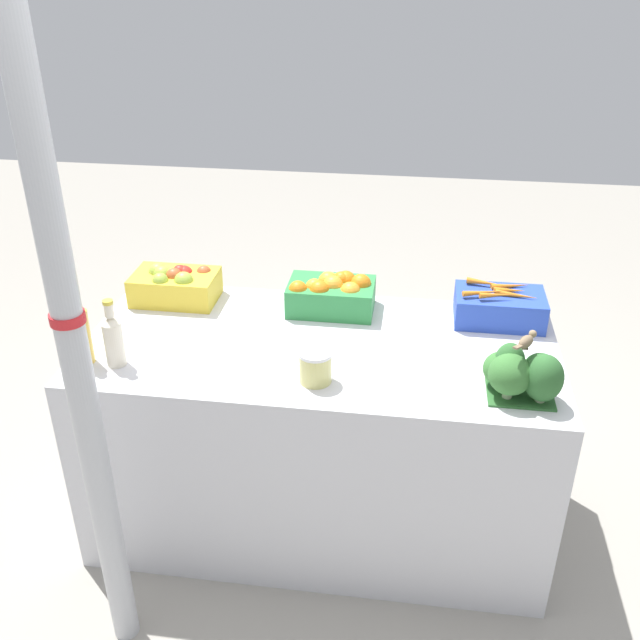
% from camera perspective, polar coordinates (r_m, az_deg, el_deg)
% --- Properties ---
extents(ground_plane, '(10.00, 10.00, 0.00)m').
position_cam_1_polar(ground_plane, '(3.22, 0.00, -15.14)').
color(ground_plane, gray).
extents(market_table, '(1.79, 0.86, 0.86)m').
position_cam_1_polar(market_table, '(2.94, 0.00, -9.08)').
color(market_table, silver).
rests_on(market_table, ground_plane).
extents(support_pole, '(0.10, 0.10, 2.34)m').
position_cam_1_polar(support_pole, '(2.15, -19.06, -2.53)').
color(support_pole, '#B7BABF').
rests_on(support_pole, ground_plane).
extents(apple_crate, '(0.35, 0.22, 0.16)m').
position_cam_1_polar(apple_crate, '(3.05, -11.56, 2.88)').
color(apple_crate, gold).
rests_on(apple_crate, market_table).
extents(orange_crate, '(0.35, 0.22, 0.16)m').
position_cam_1_polar(orange_crate, '(2.91, 0.98, 2.16)').
color(orange_crate, '#2D8442').
rests_on(orange_crate, market_table).
extents(carrot_crate, '(0.35, 0.22, 0.15)m').
position_cam_1_polar(carrot_crate, '(2.92, 14.15, 1.06)').
color(carrot_crate, '#2847B7').
rests_on(carrot_crate, market_table).
extents(broccoli_pile, '(0.25, 0.20, 0.18)m').
position_cam_1_polar(broccoli_pile, '(2.45, 15.84, -4.10)').
color(broccoli_pile, '#2D602D').
rests_on(broccoli_pile, market_table).
extents(juice_bottle_golden, '(0.06, 0.06, 0.28)m').
position_cam_1_polar(juice_bottle_golden, '(2.67, -18.56, -0.96)').
color(juice_bottle_golden, gold).
rests_on(juice_bottle_golden, market_table).
extents(juice_bottle_cloudy, '(0.07, 0.07, 0.26)m').
position_cam_1_polar(juice_bottle_cloudy, '(2.63, -16.20, -1.44)').
color(juice_bottle_cloudy, beige).
rests_on(juice_bottle_cloudy, market_table).
extents(pickle_jar, '(0.12, 0.12, 0.12)m').
position_cam_1_polar(pickle_jar, '(2.45, -0.37, -3.72)').
color(pickle_jar, '#D1CC75').
rests_on(pickle_jar, market_table).
extents(sparrow_bird, '(0.09, 0.12, 0.05)m').
position_cam_1_polar(sparrow_bird, '(2.40, 16.20, -1.61)').
color(sparrow_bird, '#4C3D2D').
rests_on(sparrow_bird, broccoli_pile).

